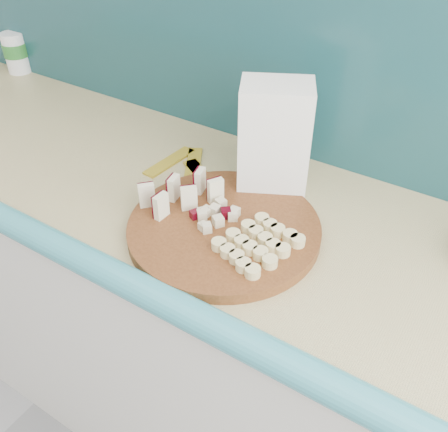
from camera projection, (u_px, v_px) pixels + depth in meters
kitchen_counter at (198, 321)px, 1.42m from camera, size 2.20×0.63×0.91m
backsplash at (258, 46)px, 1.18m from camera, size 2.20×0.02×0.50m
cutting_board at (224, 228)px, 1.02m from camera, size 0.48×0.48×0.02m
apple_wedges at (181, 193)px, 1.05m from camera, size 0.14×0.16×0.05m
apple_chunks at (216, 214)px, 1.02m from camera, size 0.06×0.06×0.02m
banana_slices at (258, 244)px, 0.95m from camera, size 0.15×0.17×0.02m
flour_bag at (274, 140)px, 1.07m from camera, size 0.18×0.16×0.26m
canister at (16, 52)px, 1.66m from camera, size 0.08×0.08×0.13m
banana_peel at (188, 168)px, 1.22m from camera, size 0.21×0.17×0.01m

